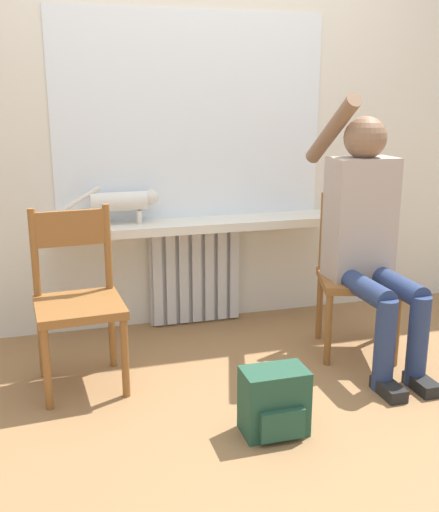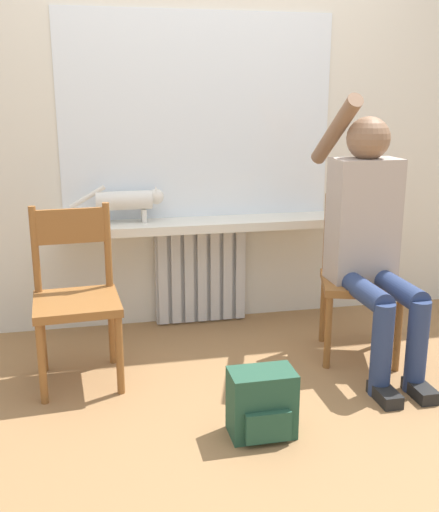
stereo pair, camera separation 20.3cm
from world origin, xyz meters
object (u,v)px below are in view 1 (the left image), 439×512
Objects in this scene: chair_left at (78,298)px; chair_right at (357,273)px; cat at (123,202)px; person at (368,230)px; backpack at (274,402)px.

chair_left and chair_right have the same top height.
chair_right is at bearing -26.70° from cat.
person is at bearing -7.80° from chair_left.
chair_left is at bearing 175.70° from person.
chair_left is 0.62× the size of person.
cat is 1.89× the size of backpack.
backpack is at bearing -119.06° from chair_right.
chair_left is at bearing -117.19° from cat.
cat is at bearing 148.99° from person.
chair_left is 1.00× the size of chair_right.
chair_right is 1.36m from cat.
chair_right is 1.61× the size of cat.
person is at bearing 38.57° from backpack.
backpack is at bearing -71.17° from cat.
cat is at bearing 108.83° from backpack.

